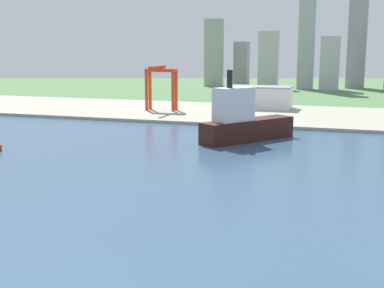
% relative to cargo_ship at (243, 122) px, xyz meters
% --- Properties ---
extents(ground_plane, '(2400.00, 2400.00, 0.00)m').
position_rel_cargo_ship_xyz_m(ground_plane, '(4.13, -64.58, -12.27)').
color(ground_plane, '#517B48').
extents(water_bay, '(840.00, 360.00, 0.15)m').
position_rel_cargo_ship_xyz_m(water_bay, '(4.13, -124.58, -12.19)').
color(water_bay, '#385675').
rests_on(water_bay, ground).
extents(industrial_pier, '(840.00, 140.00, 2.50)m').
position_rel_cargo_ship_xyz_m(industrial_pier, '(4.13, 125.42, -11.02)').
color(industrial_pier, '#A4A38E').
rests_on(industrial_pier, ground).
extents(cargo_ship, '(50.11, 63.04, 44.13)m').
position_rel_cargo_ship_xyz_m(cargo_ship, '(0.00, 0.00, 0.00)').
color(cargo_ship, '#381914').
rests_on(cargo_ship, water_bay).
extents(port_crane_red, '(27.48, 34.38, 39.55)m').
position_rel_cargo_ship_xyz_m(port_crane_red, '(-100.84, 116.15, 18.76)').
color(port_crane_red, red).
rests_on(port_crane_red, industrial_pier).
extents(warehouse_main, '(59.16, 30.49, 20.34)m').
position_rel_cargo_ship_xyz_m(warehouse_main, '(-21.18, 161.33, 0.42)').
color(warehouse_main, white).
rests_on(warehouse_main, industrial_pier).
extents(distant_skyline, '(329.28, 76.09, 159.67)m').
position_rel_cargo_ship_xyz_m(distant_skyline, '(29.09, 459.56, 48.42)').
color(distant_skyline, '#999F9A').
rests_on(distant_skyline, ground).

